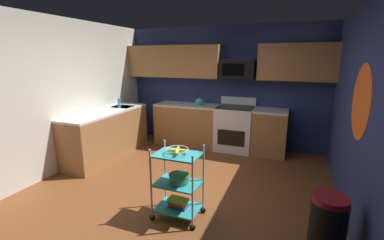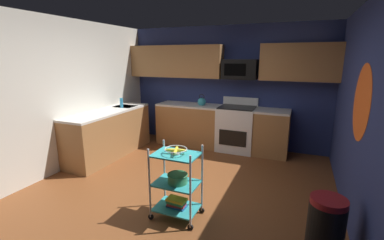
# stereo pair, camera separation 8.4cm
# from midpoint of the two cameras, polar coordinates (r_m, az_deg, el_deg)

# --- Properties ---
(floor) EXTENTS (4.40, 4.80, 0.04)m
(floor) POSITION_cam_midpoint_polar(r_m,az_deg,el_deg) (4.07, -2.43, -15.33)
(floor) COLOR brown
(floor) RESTS_ON ground
(wall_back) EXTENTS (4.52, 0.06, 2.60)m
(wall_back) POSITION_cam_midpoint_polar(r_m,az_deg,el_deg) (5.89, 7.58, 7.11)
(wall_back) COLOR navy
(wall_back) RESTS_ON ground
(wall_left) EXTENTS (0.06, 4.80, 2.60)m
(wall_left) POSITION_cam_midpoint_polar(r_m,az_deg,el_deg) (4.99, -26.53, 4.68)
(wall_left) COLOR silver
(wall_left) RESTS_ON ground
(wall_right) EXTENTS (0.06, 4.80, 2.60)m
(wall_right) POSITION_cam_midpoint_polar(r_m,az_deg,el_deg) (3.36, 34.22, 0.10)
(wall_right) COLOR navy
(wall_right) RESTS_ON ground
(wall_flower_decal) EXTENTS (0.00, 0.87, 0.87)m
(wall_flower_decal) POSITION_cam_midpoint_polar(r_m,az_deg,el_deg) (3.51, 33.48, 3.17)
(wall_flower_decal) COLOR #E5591E
(counter_run) EXTENTS (3.62, 2.58, 0.92)m
(counter_run) POSITION_cam_midpoint_polar(r_m,az_deg,el_deg) (5.53, -3.03, -2.06)
(counter_run) COLOR #9E6B3D
(counter_run) RESTS_ON ground
(oven_range) EXTENTS (0.76, 0.65, 1.10)m
(oven_range) POSITION_cam_midpoint_polar(r_m,az_deg,el_deg) (5.65, 10.06, -1.76)
(oven_range) COLOR white
(oven_range) RESTS_ON ground
(upper_cabinets) EXTENTS (4.40, 0.33, 0.70)m
(upper_cabinets) POSITION_cam_midpoint_polar(r_m,az_deg,el_deg) (5.69, 6.41, 12.47)
(upper_cabinets) COLOR #9E6B3D
(microwave) EXTENTS (0.70, 0.39, 0.40)m
(microwave) POSITION_cam_midpoint_polar(r_m,az_deg,el_deg) (5.56, 10.82, 10.75)
(microwave) COLOR black
(rolling_cart) EXTENTS (0.60, 0.40, 0.91)m
(rolling_cart) POSITION_cam_midpoint_polar(r_m,az_deg,el_deg) (3.28, -2.68, -13.52)
(rolling_cart) COLOR silver
(rolling_cart) RESTS_ON ground
(fruit_bowl) EXTENTS (0.27, 0.27, 0.07)m
(fruit_bowl) POSITION_cam_midpoint_polar(r_m,az_deg,el_deg) (3.11, -2.76, -6.56)
(fruit_bowl) COLOR silver
(fruit_bowl) RESTS_ON rolling_cart
(mixing_bowl_large) EXTENTS (0.25, 0.25, 0.11)m
(mixing_bowl_large) POSITION_cam_midpoint_polar(r_m,az_deg,el_deg) (3.25, -2.40, -12.53)
(mixing_bowl_large) COLOR #387F4C
(mixing_bowl_large) RESTS_ON rolling_cart
(book_stack) EXTENTS (0.25, 0.16, 0.11)m
(book_stack) POSITION_cam_midpoint_polar(r_m,az_deg,el_deg) (3.41, -2.63, -17.49)
(book_stack) COLOR #1E4C8C
(book_stack) RESTS_ON rolling_cart
(kettle) EXTENTS (0.21, 0.18, 0.26)m
(kettle) POSITION_cam_midpoint_polar(r_m,az_deg,el_deg) (5.75, 2.54, 4.00)
(kettle) COLOR teal
(kettle) RESTS_ON counter_run
(dish_soap_bottle) EXTENTS (0.06, 0.06, 0.20)m
(dish_soap_bottle) POSITION_cam_midpoint_polar(r_m,az_deg,el_deg) (5.63, -14.67, 3.61)
(dish_soap_bottle) COLOR #2D8CBF
(dish_soap_bottle) RESTS_ON counter_run
(trash_can) EXTENTS (0.34, 0.42, 0.66)m
(trash_can) POSITION_cam_midpoint_polar(r_m,az_deg,el_deg) (3.04, 27.71, -20.33)
(trash_can) COLOR black
(trash_can) RESTS_ON ground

